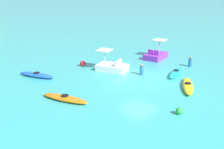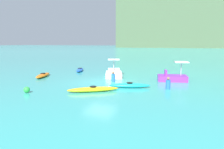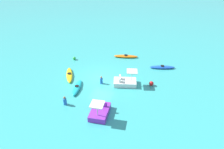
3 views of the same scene
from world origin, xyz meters
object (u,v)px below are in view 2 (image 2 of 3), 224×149
at_px(kayak_yellow, 93,89).
at_px(person_near_shore, 113,77).
at_px(kayak_orange, 43,75).
at_px(pedal_boat_white, 114,74).
at_px(pedal_boat_purple, 172,77).
at_px(buoy_red, 114,71).
at_px(kayak_cyan, 130,85).
at_px(kayak_blue, 80,70).
at_px(buoy_green, 27,90).
at_px(person_by_kayaks, 168,84).

xyz_separation_m(kayak_yellow, person_near_shore, (-0.31, 4.05, 0.22)).
distance_m(kayak_yellow, kayak_orange, 8.43).
bearing_deg(person_near_shore, pedal_boat_white, 112.24).
height_order(kayak_orange, pedal_boat_purple, pedal_boat_purple).
relative_size(buoy_red, person_near_shore, 0.55).
bearing_deg(kayak_cyan, kayak_blue, 141.48).
xyz_separation_m(kayak_yellow, kayak_cyan, (1.77, 2.30, 0.00)).
relative_size(pedal_boat_purple, buoy_green, 6.71).
bearing_deg(pedal_boat_white, person_near_shore, -67.76).
xyz_separation_m(buoy_green, person_near_shore, (3.49, 6.09, 0.18)).
relative_size(buoy_green, person_near_shore, 0.46).
bearing_deg(kayak_cyan, kayak_orange, 170.90).
height_order(kayak_cyan, pedal_boat_white, pedal_boat_white).
relative_size(kayak_blue, person_by_kayaks, 3.49).
bearing_deg(kayak_blue, buoy_red, -0.20).
xyz_separation_m(kayak_blue, person_near_shore, (6.38, -4.97, 0.22)).
bearing_deg(buoy_green, pedal_boat_white, 73.48).
relative_size(kayak_orange, person_by_kayaks, 3.71).
distance_m(kayak_cyan, buoy_red, 7.88).
relative_size(kayak_blue, kayak_yellow, 0.98).
relative_size(kayak_blue, kayak_orange, 0.94).
height_order(kayak_orange, buoy_green, buoy_green).
distance_m(pedal_boat_white, person_near_shore, 2.57).
xyz_separation_m(pedal_boat_purple, pedal_boat_white, (-5.46, 0.01, 0.00)).
bearing_deg(kayak_yellow, pedal_boat_purple, 56.91).
xyz_separation_m(kayak_orange, pedal_boat_white, (6.25, 2.65, 0.17)).
xyz_separation_m(kayak_cyan, buoy_green, (-5.56, -4.34, 0.04)).
bearing_deg(buoy_green, kayak_cyan, 37.95).
height_order(kayak_blue, kayak_orange, same).
bearing_deg(buoy_green, pedal_boat_purple, 46.68).
xyz_separation_m(kayak_orange, person_by_kayaks, (11.96, -0.96, 0.22)).
distance_m(pedal_boat_white, buoy_red, 2.79).
height_order(pedal_boat_white, buoy_green, pedal_boat_white).
height_order(kayak_yellow, pedal_boat_purple, pedal_boat_purple).
bearing_deg(kayak_cyan, kayak_yellow, -127.55).
height_order(pedal_boat_purple, person_near_shore, pedal_boat_purple).
relative_size(kayak_blue, kayak_cyan, 1.01).
bearing_deg(pedal_boat_purple, person_by_kayaks, -86.12).
bearing_deg(kayak_yellow, buoy_green, -151.75).
bearing_deg(person_near_shore, person_by_kayaks, -14.51).
bearing_deg(kayak_orange, buoy_red, 45.26).
height_order(kayak_yellow, kayak_cyan, same).
xyz_separation_m(kayak_blue, pedal_boat_purple, (10.87, -2.60, 0.17)).
distance_m(kayak_orange, person_by_kayaks, 12.00).
relative_size(pedal_boat_purple, person_near_shore, 3.08).
height_order(person_near_shore, person_by_kayaks, same).
height_order(pedal_boat_purple, pedal_boat_white, same).
height_order(kayak_blue, person_by_kayaks, person_by_kayaks).
bearing_deg(kayak_blue, pedal_boat_white, -25.62).
bearing_deg(kayak_cyan, person_near_shore, 139.75).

